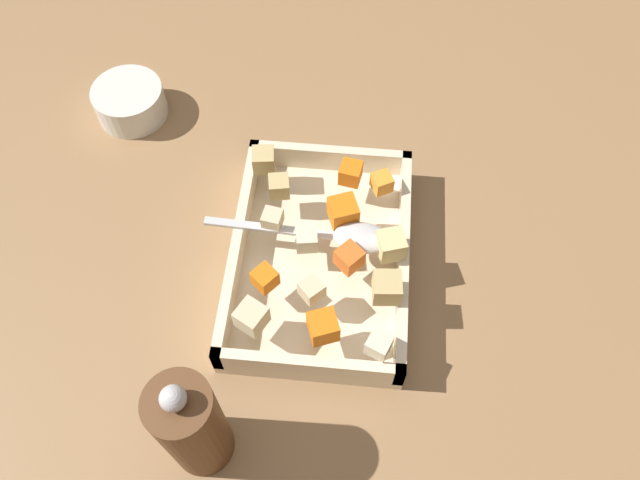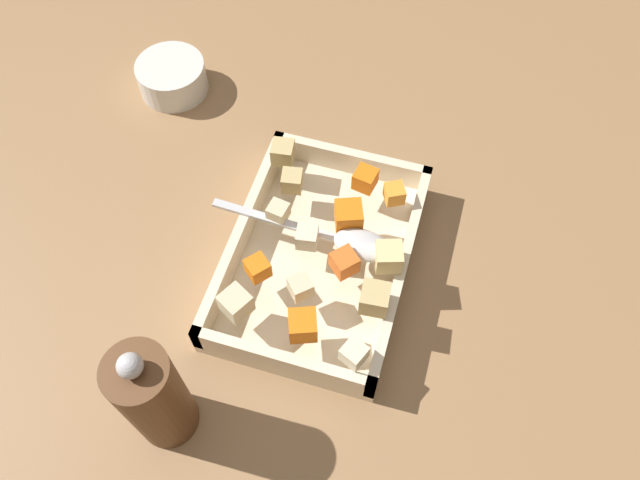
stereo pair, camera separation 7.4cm
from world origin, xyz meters
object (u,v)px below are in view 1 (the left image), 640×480
object	(u,v)px
baking_dish	(320,259)
serving_spoon	(350,237)
pepper_mill	(192,426)
small_prep_bowl	(130,102)

from	to	relation	value
baking_dish	serving_spoon	size ratio (longest dim) A/B	1.34
baking_dish	serving_spoon	xyz separation A→B (m)	(-0.01, 0.03, 0.05)
pepper_mill	small_prep_bowl	bearing A→B (deg)	-157.36
small_prep_bowl	serving_spoon	bearing A→B (deg)	56.46
baking_dish	pepper_mill	xyz separation A→B (m)	(0.23, -0.10, 0.07)
small_prep_bowl	pepper_mill	bearing A→B (deg)	22.64
serving_spoon	small_prep_bowl	bearing A→B (deg)	-31.11
pepper_mill	serving_spoon	bearing A→B (deg)	150.09
serving_spoon	pepper_mill	xyz separation A→B (m)	(0.24, -0.14, 0.02)
baking_dish	serving_spoon	world-z (taller)	serving_spoon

